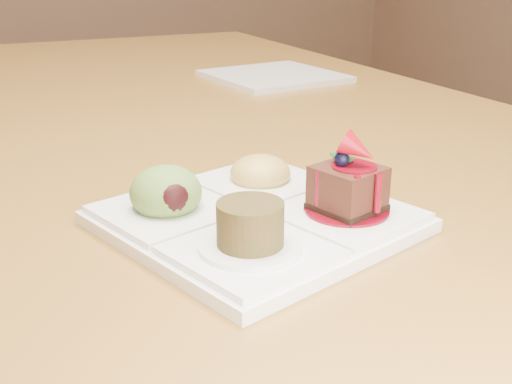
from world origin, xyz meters
name	(u,v)px	position (x,y,z in m)	size (l,w,h in m)	color
dining_table	(178,142)	(0.00, 0.00, 0.68)	(1.00, 1.80, 0.75)	brown
sampler_plate	(252,208)	(-0.10, -0.52, 0.77)	(0.30, 0.30, 0.09)	white
second_plate	(274,76)	(0.25, 0.13, 0.76)	(0.23, 0.23, 0.01)	white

